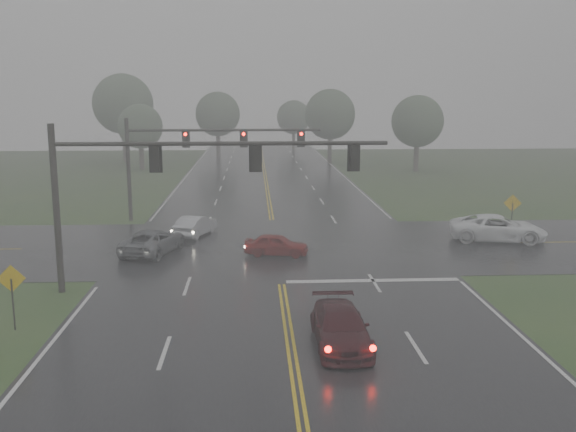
{
  "coord_description": "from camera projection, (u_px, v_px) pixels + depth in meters",
  "views": [
    {
      "loc": [
        -1.29,
        -15.55,
        9.0
      ],
      "look_at": [
        0.42,
        16.0,
        2.98
      ],
      "focal_mm": 40.0,
      "sensor_mm": 36.0,
      "label": 1
    }
  ],
  "objects": [
    {
      "name": "tree_n_far",
      "position": [
        294.0,
        117.0,
        104.08
      ],
      "size": [
        5.48,
        5.48,
        8.05
      ],
      "color": "#2E231D",
      "rests_on": "ground"
    },
    {
      "name": "sedan_silver",
      "position": [
        196.0,
        236.0,
        41.35
      ],
      "size": [
        2.67,
        4.26,
        1.33
      ],
      "primitive_type": "imported",
      "rotation": [
        0.0,
        0.0,
        2.8
      ],
      "color": "#A9ABB1",
      "rests_on": "ground"
    },
    {
      "name": "tree_n_mid",
      "position": [
        218.0,
        114.0,
        92.03
      ],
      "size": [
        6.38,
        6.38,
        9.37
      ],
      "color": "#2E231D",
      "rests_on": "ground"
    },
    {
      "name": "sign_diamond_west",
      "position": [
        12.0,
        286.0,
        24.55
      ],
      "size": [
        1.08,
        0.12,
        2.6
      ],
      "rotation": [
        0.0,
        0.0,
        0.08
      ],
      "color": "black",
      "rests_on": "ground"
    },
    {
      "name": "sedan_maroon",
      "position": [
        340.0,
        345.0,
        23.32
      ],
      "size": [
        1.96,
        4.74,
        1.37
      ],
      "primitive_type": "imported",
      "rotation": [
        0.0,
        0.0,
        0.01
      ],
      "color": "black",
      "rests_on": "ground"
    },
    {
      "name": "tree_nw_b",
      "position": [
        123.0,
        104.0,
        84.96
      ],
      "size": [
        7.97,
        7.97,
        11.71
      ],
      "color": "#2E231D",
      "rests_on": "ground"
    },
    {
      "name": "sedan_red",
      "position": [
        277.0,
        255.0,
        36.33
      ],
      "size": [
        3.81,
        2.08,
        1.23
      ],
      "primitive_type": "imported",
      "rotation": [
        0.0,
        0.0,
        1.39
      ],
      "color": "maroon",
      "rests_on": "ground"
    },
    {
      "name": "tree_ne_a",
      "position": [
        330.0,
        114.0,
        83.85
      ],
      "size": [
        6.61,
        6.61,
        9.7
      ],
      "color": "#2E231D",
      "rests_on": "ground"
    },
    {
      "name": "tree_nw_a",
      "position": [
        140.0,
        127.0,
        76.86
      ],
      "size": [
        5.36,
        5.36,
        7.87
      ],
      "color": "#2E231D",
      "rests_on": "ground"
    },
    {
      "name": "cross_street",
      "position": [
        276.0,
        246.0,
        38.58
      ],
      "size": [
        120.0,
        14.0,
        0.02
      ],
      "primitive_type": "cube",
      "color": "black",
      "rests_on": "ground"
    },
    {
      "name": "pickup_white",
      "position": [
        497.0,
        241.0,
        39.9
      ],
      "size": [
        6.24,
        3.8,
        1.62
      ],
      "primitive_type": "imported",
      "rotation": [
        0.0,
        0.0,
        1.37
      ],
      "color": "white",
      "rests_on": "ground"
    },
    {
      "name": "sign_diamond_east",
      "position": [
        512.0,
        208.0,
        41.12
      ],
      "size": [
        1.11,
        0.23,
        2.69
      ],
      "rotation": [
        0.0,
        0.0,
        -0.17
      ],
      "color": "black",
      "rests_on": "ground"
    },
    {
      "name": "tree_e_near",
      "position": [
        417.0,
        121.0,
        74.91
      ],
      "size": [
        6.07,
        6.07,
        8.92
      ],
      "color": "#2E231D",
      "rests_on": "ground"
    },
    {
      "name": "main_road",
      "position": [
        277.0,
        254.0,
        36.62
      ],
      "size": [
        18.0,
        160.0,
        0.02
      ],
      "primitive_type": "cube",
      "color": "black",
      "rests_on": "ground"
    },
    {
      "name": "signal_gantry_near",
      "position": [
        161.0,
        174.0,
        28.88
      ],
      "size": [
        15.16,
        0.34,
        7.73
      ],
      "color": "black",
      "rests_on": "ground"
    },
    {
      "name": "signal_gantry_far",
      "position": [
        189.0,
        148.0,
        45.7
      ],
      "size": [
        13.87,
        0.37,
        7.35
      ],
      "color": "black",
      "rests_on": "ground"
    },
    {
      "name": "stop_bar",
      "position": [
        373.0,
        281.0,
        31.37
      ],
      "size": [
        8.5,
        0.5,
        0.01
      ],
      "primitive_type": "cube",
      "color": "silver",
      "rests_on": "ground"
    },
    {
      "name": "car_grey",
      "position": [
        153.0,
        253.0,
        36.82
      ],
      "size": [
        3.63,
        5.47,
        1.4
      ],
      "primitive_type": "imported",
      "rotation": [
        0.0,
        0.0,
        2.86
      ],
      "color": "#525559",
      "rests_on": "ground"
    }
  ]
}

